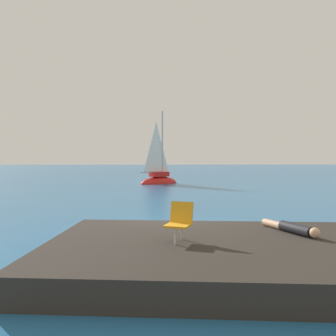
{
  "coord_description": "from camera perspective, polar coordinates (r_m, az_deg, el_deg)",
  "views": [
    {
      "loc": [
        -0.34,
        -10.84,
        2.31
      ],
      "look_at": [
        0.39,
        14.77,
        1.42
      ],
      "focal_mm": 38.96,
      "sensor_mm": 36.0,
      "label": 1
    }
  ],
  "objects": [
    {
      "name": "sailboat_near",
      "position": [
        29.64,
        -1.42,
        -1.79
      ],
      "size": [
        3.47,
        2.9,
        6.5
      ],
      "rotation": [
        0.0,
        0.0,
        0.6
      ],
      "color": "red",
      "rests_on": "ground"
    },
    {
      "name": "ground_plane",
      "position": [
        11.09,
        0.16,
        -10.02
      ],
      "size": [
        160.0,
        160.0,
        0.0
      ],
      "primitive_type": "plane",
      "color": "#236093"
    },
    {
      "name": "boulder_seaward",
      "position": [
        10.84,
        12.51,
        -10.34
      ],
      "size": [
        1.19,
        1.2,
        0.63
      ],
      "primitive_type": "cube",
      "rotation": [
        0.13,
        0.03,
        0.96
      ],
      "color": "#302625",
      "rests_on": "ground"
    },
    {
      "name": "person_sunbather",
      "position": [
        8.89,
        18.8,
        -8.88
      ],
      "size": [
        0.81,
        1.67,
        0.25
      ],
      "rotation": [
        0.0,
        0.0,
        1.95
      ],
      "color": "black",
      "rests_on": "shore_ledge"
    },
    {
      "name": "shore_ledge",
      "position": [
        7.79,
        10.86,
        -13.22
      ],
      "size": [
        8.23,
        5.47,
        0.53
      ],
      "primitive_type": "cube",
      "rotation": [
        0.0,
        0.0,
        -0.09
      ],
      "color": "#2D2823",
      "rests_on": "ground"
    },
    {
      "name": "beach_chair",
      "position": [
        7.6,
        1.85,
        -8.1
      ],
      "size": [
        0.66,
        0.72,
        0.8
      ],
      "rotation": [
        0.0,
        0.0,
        4.36
      ],
      "color": "orange",
      "rests_on": "shore_ledge"
    }
  ]
}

